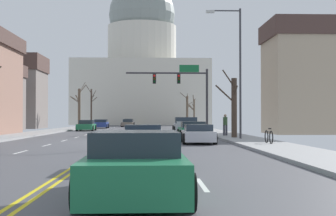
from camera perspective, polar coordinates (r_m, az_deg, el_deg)
The scene contains 23 objects.
ground at distance 29.92m, azimuth -6.40°, elevation -4.04°, with size 20.00×180.00×0.20m.
signal_gantry at distance 45.71m, azimuth 1.89°, elevation 2.87°, with size 7.91×0.41×6.47m.
street_lamp_right at distance 32.02m, azimuth 8.17°, elevation 5.49°, with size 2.36×0.24×8.67m.
capitol_building at distance 104.78m, azimuth -3.15°, elevation 4.77°, with size 28.23×21.73×33.76m.
pickup_truck_near_00 at distance 41.62m, azimuth 2.20°, elevation -2.27°, with size 2.40×5.49×1.55m.
sedan_near_01 at distance 35.21m, azimuth 2.96°, elevation -2.70°, with size 2.13×4.25×1.23m.
sedan_near_02 at distance 28.28m, azimuth 3.60°, elevation -3.15°, with size 1.99×4.40×1.13m.
sedan_near_03 at distance 21.77m, azimuth -3.02°, elevation -3.72°, with size 2.04×4.29×1.21m.
sedan_near_04 at distance 14.99m, azimuth -4.15°, elevation -5.03°, with size 2.03×4.44×1.11m.
sedan_near_05 at distance 9.23m, azimuth -3.91°, elevation -7.02°, with size 2.08×4.63×1.29m.
sedan_oncoming_00 at distance 55.34m, azimuth -9.77°, elevation -2.11°, with size 2.00×4.43×1.23m.
sedan_oncoming_01 at distance 68.13m, azimuth -8.06°, elevation -1.91°, with size 2.12×4.34×1.24m.
sedan_oncoming_02 at distance 77.48m, azimuth -4.84°, elevation -1.83°, with size 2.09×4.31×1.23m.
sedan_oncoming_03 at distance 87.76m, azimuth -4.73°, elevation -1.74°, with size 1.98×4.39×1.25m.
flank_building_00 at distance 69.46m, azimuth -18.79°, elevation 1.88°, with size 10.14×7.55×10.08m.
flank_building_03 at distance 47.48m, azimuth 18.61°, elevation 3.54°, with size 11.65×6.87×10.59m.
bare_tree_00 at distance 71.88m, azimuth 3.11°, elevation -0.36°, with size 1.38×2.34×4.74m.
bare_tree_02 at distance 82.35m, azimuth 2.31°, elevation -0.22°, with size 2.72×1.84×5.72m.
bare_tree_03 at distance 69.78m, azimuth -10.63°, elevation 0.18°, with size 2.43×2.33×6.58m.
bare_tree_04 at distance 33.62m, azimuth 7.91°, elevation 0.22°, with size 1.58×1.07×4.70m.
bare_tree_05 at distance 83.32m, azimuth -9.19°, elevation 0.25°, with size 1.93×1.42×7.09m.
pedestrian_00 at distance 37.06m, azimuth 6.89°, elevation -1.88°, with size 0.35×0.34×1.65m.
bicycle_parked at distance 26.54m, azimuth 12.02°, elevation -3.39°, with size 0.12×1.77×0.85m.
Camera 1 is at (2.37, -29.79, 1.55)m, focal length 50.74 mm.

